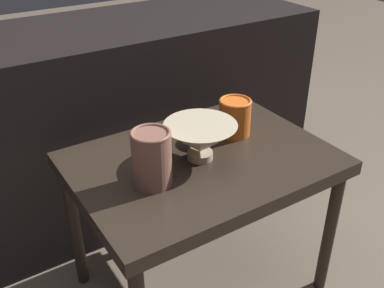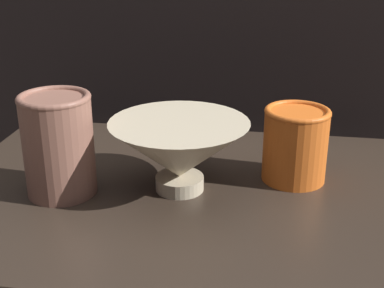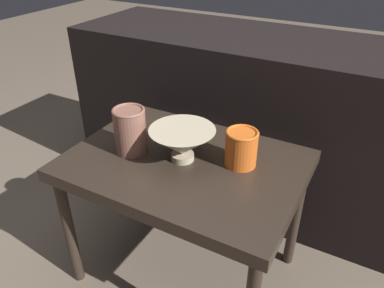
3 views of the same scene
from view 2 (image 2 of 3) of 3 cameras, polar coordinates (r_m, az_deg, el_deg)
name	(u,v)px [view 2 (image 2 of 3)]	position (r m, az deg, el deg)	size (l,w,h in m)	color
table	(185,221)	(0.80, -0.78, -8.26)	(0.70, 0.51, 0.48)	#2D231C
couch_backdrop	(224,130)	(1.35, 3.41, 1.47)	(1.50, 0.50, 0.72)	black
bowl	(179,151)	(0.75, -1.36, -0.72)	(0.20, 0.20, 0.10)	#C1B293
vase_textured_left	(58,143)	(0.76, -14.08, 0.08)	(0.10, 0.10, 0.15)	brown
vase_colorful_right	(295,143)	(0.80, 10.97, 0.08)	(0.10, 0.10, 0.11)	orange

